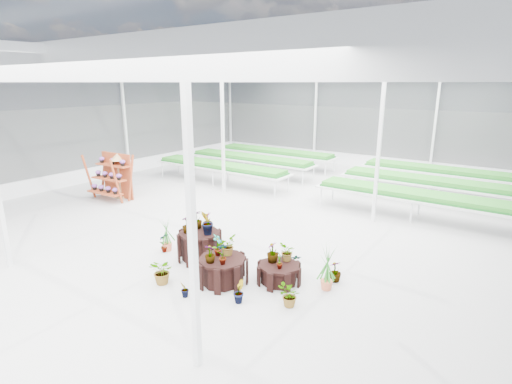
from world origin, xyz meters
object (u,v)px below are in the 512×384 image
Objects in this scene: plinth_mid at (222,270)px; plinth_low at (279,273)px; bird_table at (119,176)px; plinth_tall at (200,246)px; shelf_rack at (110,177)px.

plinth_mid is 1.22m from plinth_low.
bird_table reaches higher than plinth_mid.
bird_table is at bearing 158.27° from plinth_mid.
plinth_mid is at bearing -26.57° from plinth_tall.
bird_table is (-8.30, 2.21, 0.64)m from plinth_low.
plinth_mid is at bearing -22.41° from shelf_rack.
plinth_tall reaches higher than plinth_mid.
shelf_rack reaches higher than plinth_mid.
shelf_rack is (-7.42, 2.58, 0.56)m from plinth_mid.
shelf_rack is 0.35m from bird_table.
shelf_rack is at bearing -109.94° from bird_table.
shelf_rack is at bearing 160.83° from plinth_mid.
plinth_tall reaches higher than plinth_low.
plinth_tall is 6.55m from bird_table.
bird_table is (-7.30, 2.91, 0.57)m from plinth_mid.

